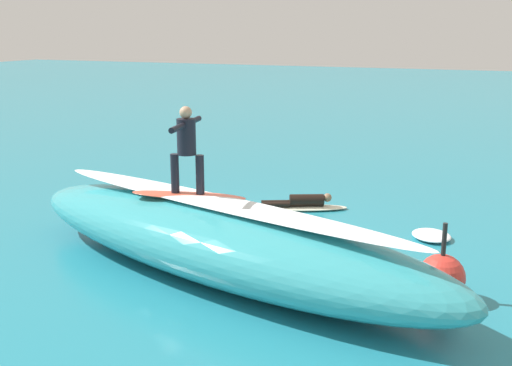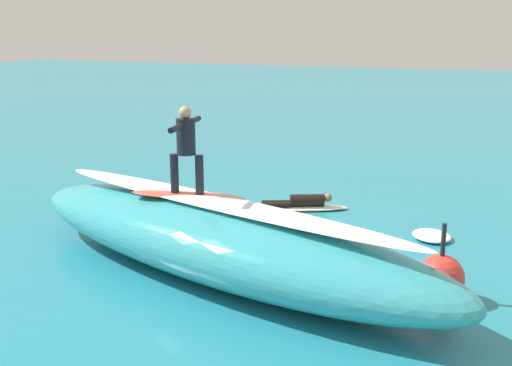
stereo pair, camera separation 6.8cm
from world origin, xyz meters
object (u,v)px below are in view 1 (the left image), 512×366
object	(u,v)px
surfboard_riding	(188,195)
surfer_paddling	(301,201)
surfer_riding	(187,143)
surfboard_paddling	(307,208)
buoy_marker	(441,277)

from	to	relation	value
surfboard_riding	surfer_paddling	world-z (taller)	surfboard_riding
surfboard_riding	surfer_riding	distance (m)	0.99
surfboard_paddling	surfer_riding	bearing A→B (deg)	-125.83
surfboard_paddling	surfer_paddling	distance (m)	0.23
surfer_riding	surfer_paddling	bearing A→B (deg)	-109.50
surfboard_riding	surfboard_paddling	bearing A→B (deg)	-110.88
surfer_riding	buoy_marker	size ratio (longest dim) A/B	1.21
surfboard_paddling	buoy_marker	bearing A→B (deg)	-73.22
surfer_riding	surfer_paddling	xyz separation A→B (m)	(-0.72, -4.47, -2.17)
surfboard_paddling	buoy_marker	world-z (taller)	buoy_marker
surfer_riding	surfer_paddling	distance (m)	5.02
surfer_riding	surfboard_paddling	size ratio (longest dim) A/B	0.79
surfboard_riding	buoy_marker	xyz separation A→B (m)	(-4.63, -0.33, -1.01)
surfer_riding	buoy_marker	bearing A→B (deg)	173.73
buoy_marker	surfer_riding	bearing A→B (deg)	4.05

